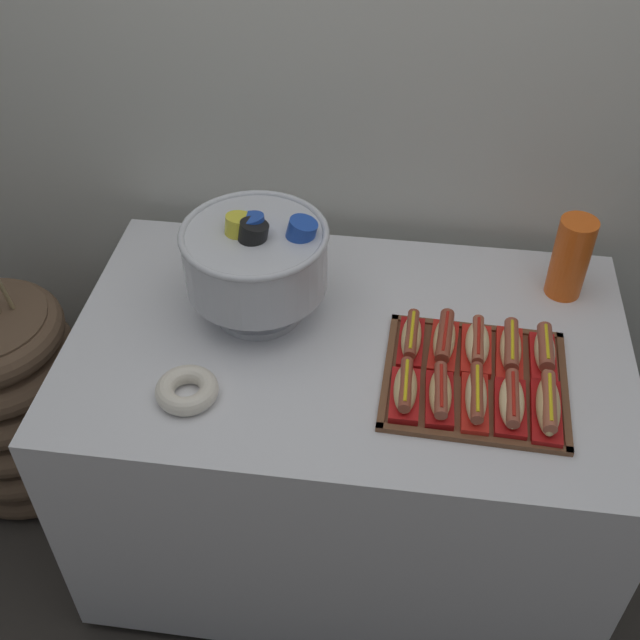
# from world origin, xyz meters

# --- Properties ---
(ground_plane) EXTENTS (10.00, 10.00, 0.00)m
(ground_plane) POSITION_xyz_m (0.00, 0.00, 0.00)
(ground_plane) COLOR #38332D
(back_wall) EXTENTS (6.00, 0.10, 2.60)m
(back_wall) POSITION_xyz_m (0.00, 0.53, 1.30)
(back_wall) COLOR beige
(back_wall) RESTS_ON ground_plane
(buffet_table) EXTENTS (1.32, 0.82, 0.79)m
(buffet_table) POSITION_xyz_m (0.00, 0.00, 0.42)
(buffet_table) COLOR silver
(buffet_table) RESTS_ON ground_plane
(floor_vase) EXTENTS (0.50, 0.50, 1.10)m
(floor_vase) POSITION_xyz_m (-1.01, 0.11, 0.31)
(floor_vase) COLOR brown
(floor_vase) RESTS_ON ground_plane
(serving_tray) EXTENTS (0.42, 0.37, 0.01)m
(serving_tray) POSITION_xyz_m (0.29, -0.10, 0.80)
(serving_tray) COLOR brown
(serving_tray) RESTS_ON buffet_table
(hot_dog_0) EXTENTS (0.06, 0.15, 0.06)m
(hot_dog_0) POSITION_xyz_m (0.14, -0.18, 0.83)
(hot_dog_0) COLOR red
(hot_dog_0) RESTS_ON serving_tray
(hot_dog_1) EXTENTS (0.06, 0.16, 0.06)m
(hot_dog_1) POSITION_xyz_m (0.22, -0.18, 0.83)
(hot_dog_1) COLOR #B21414
(hot_dog_1) RESTS_ON serving_tray
(hot_dog_2) EXTENTS (0.06, 0.17, 0.06)m
(hot_dog_2) POSITION_xyz_m (0.29, -0.18, 0.83)
(hot_dog_2) COLOR red
(hot_dog_2) RESTS_ON serving_tray
(hot_dog_3) EXTENTS (0.07, 0.16, 0.06)m
(hot_dog_3) POSITION_xyz_m (0.37, -0.18, 0.83)
(hot_dog_3) COLOR #B21414
(hot_dog_3) RESTS_ON serving_tray
(hot_dog_4) EXTENTS (0.07, 0.18, 0.06)m
(hot_dog_4) POSITION_xyz_m (0.44, -0.18, 0.83)
(hot_dog_4) COLOR #B21414
(hot_dog_4) RESTS_ON serving_tray
(hot_dog_5) EXTENTS (0.06, 0.16, 0.06)m
(hot_dog_5) POSITION_xyz_m (0.15, -0.01, 0.83)
(hot_dog_5) COLOR #B21414
(hot_dog_5) RESTS_ON serving_tray
(hot_dog_6) EXTENTS (0.07, 0.17, 0.06)m
(hot_dog_6) POSITION_xyz_m (0.22, -0.01, 0.83)
(hot_dog_6) COLOR red
(hot_dog_6) RESTS_ON serving_tray
(hot_dog_7) EXTENTS (0.07, 0.16, 0.06)m
(hot_dog_7) POSITION_xyz_m (0.30, -0.01, 0.83)
(hot_dog_7) COLOR red
(hot_dog_7) RESTS_ON serving_tray
(hot_dog_8) EXTENTS (0.07, 0.17, 0.06)m
(hot_dog_8) POSITION_xyz_m (0.37, -0.02, 0.83)
(hot_dog_8) COLOR red
(hot_dog_8) RESTS_ON serving_tray
(hot_dog_9) EXTENTS (0.06, 0.15, 0.07)m
(hot_dog_9) POSITION_xyz_m (0.45, -0.02, 0.83)
(hot_dog_9) COLOR red
(hot_dog_9) RESTS_ON serving_tray
(punch_bowl) EXTENTS (0.34, 0.34, 0.28)m
(punch_bowl) POSITION_xyz_m (-0.23, 0.07, 0.96)
(punch_bowl) COLOR silver
(punch_bowl) RESTS_ON buffet_table
(cup_stack) EXTENTS (0.09, 0.09, 0.22)m
(cup_stack) POSITION_xyz_m (0.52, 0.25, 0.90)
(cup_stack) COLOR #EA5B19
(cup_stack) RESTS_ON buffet_table
(donut) EXTENTS (0.14, 0.14, 0.04)m
(donut) POSITION_xyz_m (-0.33, -0.23, 0.81)
(donut) COLOR silver
(donut) RESTS_ON buffet_table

